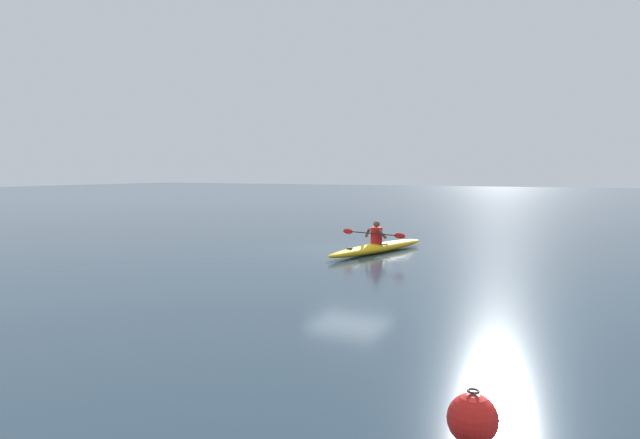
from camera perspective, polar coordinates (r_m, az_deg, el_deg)
name	(u,v)px	position (r m, az deg, el deg)	size (l,w,h in m)	color
ground_plane	(349,251)	(18.46, 2.98, -3.17)	(160.00, 160.00, 0.00)	#283D4C
kayak	(378,248)	(18.11, 5.90, -2.85)	(1.76, 4.97, 0.31)	#EAB214
kayaker	(376,234)	(17.95, 5.70, -1.46)	(2.33, 0.68, 0.72)	red
mooring_buoy_channel_marker	(473,419)	(5.88, 15.18, -18.89)	(0.49, 0.49, 0.53)	red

